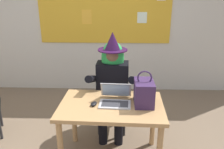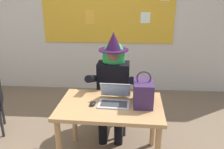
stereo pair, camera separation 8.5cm
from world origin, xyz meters
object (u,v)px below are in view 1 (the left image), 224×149
Objects in this scene: computer_mouse at (94,104)px; laptop at (115,99)px; handbag at (144,92)px; desk_main at (111,113)px; chair_at_desk at (113,93)px; person_costumed at (112,78)px.

laptop is at bearing 34.61° from computer_mouse.
laptop is 0.24m from computer_mouse.
computer_mouse is 0.55m from handbag.
desk_main is at bearing -175.78° from handbag.
computer_mouse is (-0.18, -0.75, 0.22)m from chair_at_desk.
person_costumed is 0.56m from laptop.
person_costumed is 3.65× the size of handbag.
handbag is at bearing 4.22° from desk_main.
computer_mouse is 0.28× the size of handbag.
laptop is 0.93× the size of handbag.
chair_at_desk reaches higher than computer_mouse.
laptop reaches higher than computer_mouse.
chair_at_desk is 0.30m from person_costumed.
handbag is at bearing 33.44° from person_costumed.
person_costumed reaches higher than handbag.
computer_mouse is (-0.18, -0.63, -0.06)m from person_costumed.
person_costumed is 3.93× the size of laptop.
desk_main is 0.83× the size of person_costumed.
person_costumed is 13.26× the size of computer_mouse.
chair_at_desk is 8.71× the size of computer_mouse.
chair_at_desk is 2.40× the size of handbag.
person_costumed is at bearing 90.90° from desk_main.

